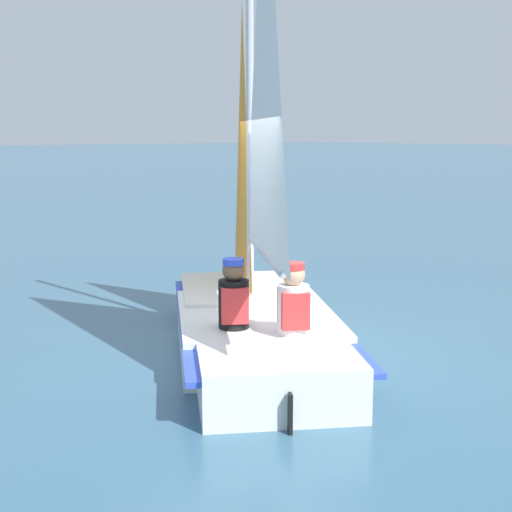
{
  "coord_description": "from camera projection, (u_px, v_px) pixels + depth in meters",
  "views": [
    {
      "loc": [
        -4.86,
        -5.62,
        2.37
      ],
      "look_at": [
        0.0,
        0.0,
        1.08
      ],
      "focal_mm": 50.0,
      "sensor_mm": 36.0,
      "label": 1
    }
  ],
  "objects": [
    {
      "name": "ground_plane",
      "position": [
        256.0,
        354.0,
        7.73
      ],
      "size": [
        260.0,
        260.0,
        0.0
      ],
      "primitive_type": "plane",
      "color": "#38607A"
    },
    {
      "name": "sailboat_main",
      "position": [
        257.0,
        291.0,
        7.56
      ],
      "size": [
        3.55,
        4.2,
        5.24
      ],
      "rotation": [
        0.0,
        0.0,
        0.99
      ],
      "color": "white",
      "rests_on": "ground_plane"
    },
    {
      "name": "sailor_helm",
      "position": [
        234.0,
        312.0,
        6.97
      ],
      "size": [
        0.42,
        0.43,
        1.16
      ],
      "rotation": [
        0.0,
        0.0,
        0.99
      ],
      "color": "black",
      "rests_on": "ground_plane"
    },
    {
      "name": "sailor_crew",
      "position": [
        293.0,
        318.0,
        6.75
      ],
      "size": [
        0.42,
        0.43,
        1.16
      ],
      "rotation": [
        0.0,
        0.0,
        0.99
      ],
      "color": "black",
      "rests_on": "ground_plane"
    }
  ]
}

